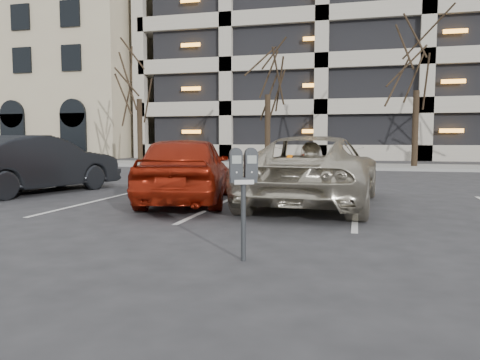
# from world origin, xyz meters

# --- Properties ---
(ground) EXTENTS (140.00, 140.00, 0.00)m
(ground) POSITION_xyz_m (0.00, 0.00, 0.00)
(ground) COLOR #28282B
(ground) RESTS_ON ground
(sidewalk) EXTENTS (80.00, 4.00, 0.12)m
(sidewalk) POSITION_xyz_m (0.00, 16.00, 0.06)
(sidewalk) COLOR gray
(sidewalk) RESTS_ON ground
(stall_lines) EXTENTS (16.90, 5.20, 0.00)m
(stall_lines) POSITION_xyz_m (-1.40, 2.30, 0.01)
(stall_lines) COLOR silver
(stall_lines) RESTS_ON ground
(office_building) EXTENTS (26.00, 16.20, 15.00)m
(office_building) POSITION_xyz_m (-28.00, 29.92, 7.49)
(office_building) COLOR tan
(office_building) RESTS_ON ground
(tree_a) EXTENTS (3.44, 3.44, 7.82)m
(tree_a) POSITION_xyz_m (-10.00, 16.00, 5.65)
(tree_a) COLOR black
(tree_a) RESTS_ON ground
(tree_b) EXTENTS (3.51, 3.51, 7.98)m
(tree_b) POSITION_xyz_m (-3.00, 16.00, 5.76)
(tree_b) COLOR black
(tree_b) RESTS_ON ground
(tree_c) EXTENTS (3.54, 3.54, 8.05)m
(tree_c) POSITION_xyz_m (4.00, 16.00, 5.82)
(tree_c) COLOR black
(tree_c) RESTS_ON ground
(parking_meter) EXTENTS (0.34, 0.24, 1.25)m
(parking_meter) POSITION_xyz_m (0.19, -2.17, 0.96)
(parking_meter) COLOR black
(parking_meter) RESTS_ON ground
(suv_silver) EXTENTS (2.70, 5.30, 1.44)m
(suv_silver) POSITION_xyz_m (0.55, 2.63, 0.72)
(suv_silver) COLOR beige
(suv_silver) RESTS_ON ground
(car_red) EXTENTS (2.64, 4.58, 1.47)m
(car_red) POSITION_xyz_m (-2.14, 2.22, 0.73)
(car_red) COLOR maroon
(car_red) RESTS_ON ground
(car_dark) EXTENTS (2.67, 4.71, 1.47)m
(car_dark) POSITION_xyz_m (-6.54, 3.06, 0.73)
(car_dark) COLOR black
(car_dark) RESTS_ON ground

